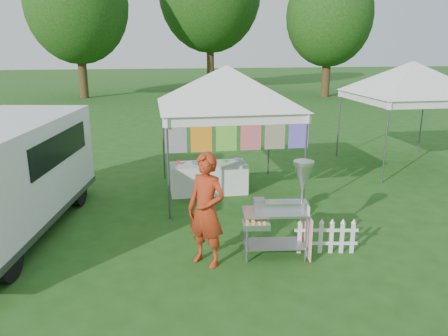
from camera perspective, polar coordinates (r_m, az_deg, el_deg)
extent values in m
plane|color=#214A15|center=(7.38, 5.07, -11.99)|extent=(120.00, 120.00, 0.00)
cylinder|color=#59595E|center=(8.72, -7.29, -0.18)|extent=(0.04, 0.04, 2.10)
cylinder|color=#59595E|center=(9.26, 10.53, 0.63)|extent=(0.04, 0.04, 2.10)
cylinder|color=#59595E|center=(11.48, -7.92, 3.69)|extent=(0.04, 0.04, 2.10)
cylinder|color=#59595E|center=(11.90, 5.91, 4.18)|extent=(0.04, 0.04, 2.10)
cube|color=white|center=(8.68, 1.94, 6.29)|extent=(3.00, 0.03, 0.22)
cube|color=white|center=(11.45, -0.91, 8.62)|extent=(3.00, 0.03, 0.22)
pyramid|color=white|center=(9.96, 0.34, 13.32)|extent=(4.24, 4.24, 0.90)
cylinder|color=#59595E|center=(8.66, 1.95, 6.81)|extent=(3.00, 0.03, 0.03)
cube|color=#34C4B1|center=(8.57, -6.31, 4.25)|extent=(0.42, 0.01, 0.70)
cube|color=orange|center=(8.61, -2.98, 4.38)|extent=(0.42, 0.01, 0.70)
cube|color=green|center=(8.68, 0.30, 4.49)|extent=(0.42, 0.01, 0.70)
cube|color=#D31AA0|center=(8.78, 3.53, 4.59)|extent=(0.42, 0.01, 0.70)
cube|color=yellow|center=(8.90, 6.68, 4.67)|extent=(0.42, 0.01, 0.70)
cube|color=purple|center=(9.05, 9.73, 4.74)|extent=(0.42, 0.01, 0.70)
cylinder|color=#59595E|center=(11.70, 20.37, 3.07)|extent=(0.04, 0.04, 2.10)
cylinder|color=#59595E|center=(14.18, 14.76, 5.63)|extent=(0.04, 0.04, 2.10)
cylinder|color=#59595E|center=(15.56, 24.40, 5.61)|extent=(0.04, 0.04, 2.10)
cube|color=white|center=(12.32, 26.59, 7.48)|extent=(3.00, 0.03, 0.22)
cube|color=white|center=(14.70, 20.15, 9.28)|extent=(3.00, 0.03, 0.22)
pyramid|color=white|center=(13.41, 23.56, 12.70)|extent=(4.24, 4.24, 0.90)
cylinder|color=#59595E|center=(12.31, 26.64, 7.85)|extent=(3.00, 0.03, 0.03)
cylinder|color=#382914|center=(30.64, -18.03, 12.38)|extent=(0.56, 0.56, 3.96)
ellipsoid|color=#305E1A|center=(30.70, -18.67, 19.58)|extent=(6.40, 6.40, 7.36)
cylinder|color=#382914|center=(34.64, -1.79, 14.16)|extent=(0.56, 0.56, 4.84)
cylinder|color=#382914|center=(30.68, 13.21, 12.31)|extent=(0.56, 0.56, 3.52)
ellipsoid|color=#305E1A|center=(30.68, 13.63, 18.73)|extent=(5.60, 5.60, 6.44)
cylinder|color=gray|center=(7.13, 3.02, -9.41)|extent=(0.04, 0.04, 0.80)
cylinder|color=gray|center=(7.29, 10.68, -9.11)|extent=(0.04, 0.04, 0.80)
cylinder|color=gray|center=(7.53, 2.70, -8.01)|extent=(0.04, 0.04, 0.80)
cylinder|color=gray|center=(7.67, 9.95, -7.76)|extent=(0.04, 0.04, 0.80)
cube|color=gray|center=(7.46, 6.57, -9.81)|extent=(1.06, 0.62, 0.01)
cube|color=#B7B7BC|center=(7.23, 6.72, -5.69)|extent=(1.12, 0.66, 0.04)
cube|color=#B7B7BC|center=(7.27, 7.93, -4.91)|extent=(0.77, 0.31, 0.13)
cube|color=gray|center=(7.20, 4.59, -4.76)|extent=(0.20, 0.21, 0.19)
cylinder|color=gray|center=(7.22, 10.24, -2.51)|extent=(0.05, 0.05, 0.80)
cone|color=#B7B7BC|center=(7.16, 10.32, -0.82)|extent=(0.36, 0.36, 0.35)
cylinder|color=#B7B7BC|center=(7.11, 10.40, 0.68)|extent=(0.37, 0.37, 0.05)
cube|color=#B7B7BC|center=(6.91, 4.21, -7.47)|extent=(0.45, 0.32, 0.09)
cube|color=#FFADAB|center=(7.49, 10.76, -8.40)|extent=(0.10, 0.66, 0.72)
cube|color=white|center=(7.06, 10.99, -5.50)|extent=(0.03, 0.12, 0.16)
imported|color=#A42E14|center=(6.91, -2.31, -5.53)|extent=(0.79, 0.78, 1.85)
cube|color=#59595E|center=(9.10, -27.11, -5.83)|extent=(2.87, 5.32, 0.12)
cube|color=silver|center=(10.81, -22.33, 0.51)|extent=(1.99, 1.02, 0.90)
cube|color=black|center=(8.87, -20.54, 2.53)|extent=(0.50, 2.71, 0.55)
cube|color=black|center=(10.99, -22.01, 4.79)|extent=(1.68, 0.33, 0.55)
cylinder|color=black|center=(7.41, -26.57, -10.68)|extent=(0.33, 0.71, 0.68)
cylinder|color=black|center=(10.14, -18.62, -2.82)|extent=(0.33, 0.71, 0.68)
cube|color=silver|center=(7.60, 9.83, -8.99)|extent=(0.07, 0.03, 0.56)
cube|color=silver|center=(7.63, 11.18, -8.95)|extent=(0.07, 0.03, 0.56)
cube|color=silver|center=(7.66, 12.51, -8.90)|extent=(0.07, 0.03, 0.56)
cube|color=silver|center=(7.70, 13.84, -8.86)|extent=(0.07, 0.03, 0.56)
cube|color=silver|center=(7.75, 15.14, -8.81)|extent=(0.07, 0.03, 0.56)
cube|color=silver|center=(7.80, 16.43, -8.75)|extent=(0.07, 0.03, 0.56)
cube|color=silver|center=(7.73, 13.13, -9.56)|extent=(1.07, 0.20, 0.05)
cube|color=silver|center=(7.63, 13.24, -7.93)|extent=(1.07, 0.20, 0.05)
cube|color=white|center=(10.43, -2.02, -1.33)|extent=(1.80, 0.70, 0.72)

